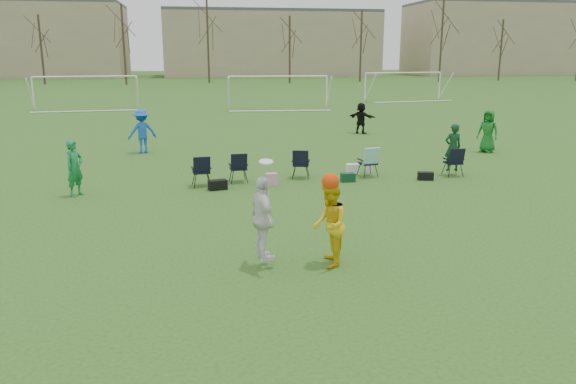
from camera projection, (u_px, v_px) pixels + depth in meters
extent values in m
plane|color=#25571B|center=(316.00, 273.00, 10.63)|extent=(260.00, 260.00, 0.00)
imported|color=#157B40|center=(75.00, 168.00, 16.20)|extent=(0.65, 0.72, 1.64)
imported|color=blue|center=(142.00, 131.00, 23.24)|extent=(1.32, 1.01, 1.81)
imported|color=#12651D|center=(488.00, 131.00, 23.43)|extent=(0.98, 1.02, 1.77)
imported|color=black|center=(361.00, 118.00, 28.95)|extent=(1.39, 1.35, 1.59)
imported|color=white|center=(263.00, 219.00, 10.67)|extent=(0.62, 1.04, 1.65)
imported|color=yellow|center=(330.00, 225.00, 10.82)|extent=(0.76, 0.90, 1.66)
sphere|color=#E23D0B|center=(330.00, 182.00, 10.62)|extent=(0.33, 0.33, 0.33)
cylinder|color=white|center=(266.00, 162.00, 10.52)|extent=(0.27, 0.27, 0.08)
imported|color=#0F3A1C|center=(453.00, 147.00, 18.96)|extent=(0.59, 0.39, 1.60)
cube|color=black|center=(218.00, 185.00, 17.09)|extent=(0.61, 0.43, 0.30)
cube|color=pink|center=(272.00, 179.00, 17.59)|extent=(0.37, 0.25, 0.40)
cube|color=#0F3920|center=(348.00, 177.00, 18.16)|extent=(0.45, 0.28, 0.28)
cube|color=white|center=(353.00, 168.00, 19.46)|extent=(0.43, 0.32, 0.32)
cylinder|color=silver|center=(369.00, 168.00, 19.61)|extent=(0.26, 0.26, 0.30)
cube|color=black|center=(426.00, 176.00, 18.41)|extent=(0.55, 0.37, 0.26)
cube|color=black|center=(201.00, 171.00, 17.50)|extent=(0.66, 0.66, 0.96)
cube|color=black|center=(238.00, 167.00, 18.03)|extent=(0.63, 0.63, 0.96)
cube|color=black|center=(301.00, 164.00, 18.64)|extent=(0.73, 0.73, 0.96)
cube|color=black|center=(368.00, 162.00, 18.87)|extent=(0.70, 0.70, 0.96)
cube|color=black|center=(453.00, 162.00, 18.97)|extent=(0.60, 0.60, 0.96)
cylinder|color=white|center=(33.00, 94.00, 40.44)|extent=(0.12, 0.12, 2.40)
cylinder|color=white|center=(138.00, 92.00, 42.20)|extent=(0.12, 0.12, 2.40)
cylinder|color=white|center=(85.00, 76.00, 41.03)|extent=(7.28, 0.76, 0.12)
cylinder|color=white|center=(229.00, 93.00, 41.29)|extent=(0.12, 0.12, 2.40)
cylinder|color=white|center=(327.00, 92.00, 41.95)|extent=(0.12, 0.12, 2.40)
cylinder|color=white|center=(278.00, 76.00, 41.33)|extent=(7.29, 0.63, 0.12)
cylinder|color=white|center=(365.00, 87.00, 48.20)|extent=(0.12, 0.12, 2.40)
cylinder|color=white|center=(439.00, 86.00, 50.32)|extent=(0.12, 0.12, 2.40)
cylinder|color=white|center=(404.00, 73.00, 48.97)|extent=(7.25, 1.13, 0.12)
cylinder|color=#382B21|center=(41.00, 50.00, 74.54)|extent=(0.28, 0.28, 9.00)
cylinder|color=#382B21|center=(124.00, 45.00, 73.27)|extent=(0.28, 0.28, 10.20)
cylinder|color=#382B21|center=(208.00, 41.00, 77.73)|extent=(0.28, 0.28, 11.40)
cylinder|color=#382B21|center=(290.00, 50.00, 76.89)|extent=(0.28, 0.28, 9.00)
cylinder|color=#382B21|center=(361.00, 46.00, 81.36)|extent=(0.28, 0.28, 10.20)
cylinder|color=#382B21|center=(441.00, 41.00, 80.08)|extent=(0.28, 0.28, 11.40)
cylinder|color=#382B21|center=(501.00, 50.00, 84.98)|extent=(0.28, 0.28, 9.00)
cube|color=tan|center=(270.00, 45.00, 103.14)|extent=(38.00, 16.00, 11.00)
cube|color=tan|center=(488.00, 40.00, 109.70)|extent=(30.00, 16.00, 13.00)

